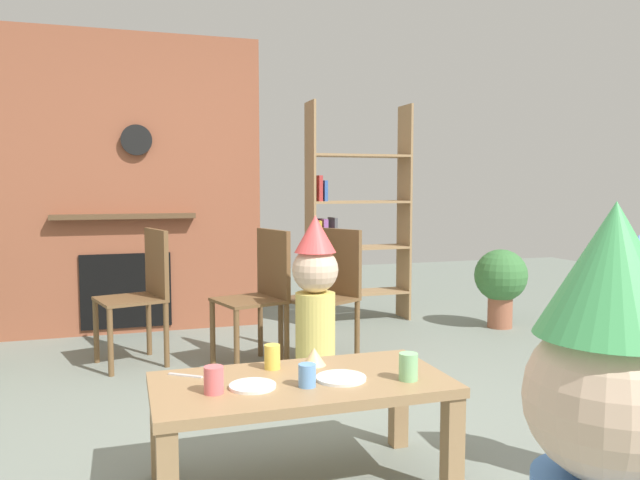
% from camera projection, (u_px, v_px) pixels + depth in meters
% --- Properties ---
extents(ground_plane, '(12.00, 12.00, 0.00)m').
position_uv_depth(ground_plane, '(315.00, 443.00, 2.88)').
color(ground_plane, gray).
extents(brick_fireplace_feature, '(2.20, 0.28, 2.40)m').
position_uv_depth(brick_fireplace_feature, '(123.00, 186.00, 4.99)').
color(brick_fireplace_feature, '#935138').
rests_on(brick_fireplace_feature, ground_plane).
extents(bookshelf, '(0.90, 0.28, 1.90)m').
position_uv_depth(bookshelf, '(351.00, 224.00, 5.40)').
color(bookshelf, '#9E7A51').
rests_on(bookshelf, ground_plane).
extents(coffee_table, '(1.15, 0.58, 0.43)m').
position_uv_depth(coffee_table, '(301.00, 397.00, 2.43)').
color(coffee_table, '#9E7A51').
rests_on(coffee_table, ground_plane).
extents(paper_cup_near_left, '(0.07, 0.07, 0.11)m').
position_uv_depth(paper_cup_near_left, '(408.00, 367.00, 2.41)').
color(paper_cup_near_left, '#8CD18C').
rests_on(paper_cup_near_left, coffee_table).
extents(paper_cup_near_right, '(0.07, 0.07, 0.10)m').
position_uv_depth(paper_cup_near_right, '(214.00, 380.00, 2.26)').
color(paper_cup_near_right, '#E5666B').
rests_on(paper_cup_near_right, coffee_table).
extents(paper_cup_center, '(0.07, 0.07, 0.10)m').
position_uv_depth(paper_cup_center, '(272.00, 357.00, 2.56)').
color(paper_cup_center, '#F2CC4C').
rests_on(paper_cup_center, coffee_table).
extents(paper_cup_far_left, '(0.07, 0.07, 0.09)m').
position_uv_depth(paper_cup_far_left, '(307.00, 375.00, 2.34)').
color(paper_cup_far_left, '#669EE0').
rests_on(paper_cup_far_left, coffee_table).
extents(paper_plate_front, '(0.20, 0.20, 0.01)m').
position_uv_depth(paper_plate_front, '(341.00, 378.00, 2.42)').
color(paper_plate_front, white).
rests_on(paper_plate_front, coffee_table).
extents(paper_plate_rear, '(0.18, 0.18, 0.01)m').
position_uv_depth(paper_plate_rear, '(253.00, 386.00, 2.33)').
color(paper_plate_rear, white).
rests_on(paper_plate_rear, coffee_table).
extents(birthday_cake_slice, '(0.10, 0.10, 0.07)m').
position_uv_depth(birthday_cake_slice, '(314.00, 357.00, 2.62)').
color(birthday_cake_slice, '#EAC68C').
rests_on(birthday_cake_slice, coffee_table).
extents(table_fork, '(0.13, 0.10, 0.01)m').
position_uv_depth(table_fork, '(185.00, 375.00, 2.47)').
color(table_fork, silver).
rests_on(table_fork, coffee_table).
extents(child_in_pink, '(0.28, 0.28, 1.01)m').
position_uv_depth(child_in_pink, '(634.00, 357.00, 2.39)').
color(child_in_pink, '#B27FCC').
rests_on(child_in_pink, ground_plane).
extents(child_by_the_chairs, '(0.28, 0.28, 1.01)m').
position_uv_depth(child_by_the_chairs, '(315.00, 294.00, 3.76)').
color(child_by_the_chairs, '#E0CC66').
rests_on(child_by_the_chairs, ground_plane).
extents(dining_chair_left, '(0.49, 0.49, 0.90)m').
position_uv_depth(dining_chair_left, '(143.00, 288.00, 4.14)').
color(dining_chair_left, brown).
rests_on(dining_chair_left, ground_plane).
extents(dining_chair_middle, '(0.50, 0.50, 0.90)m').
position_uv_depth(dining_chair_middle, '(261.00, 289.00, 4.11)').
color(dining_chair_middle, brown).
rests_on(dining_chair_middle, ground_plane).
extents(dining_chair_right, '(0.54, 0.54, 0.90)m').
position_uv_depth(dining_chair_right, '(329.00, 287.00, 4.17)').
color(dining_chair_right, brown).
rests_on(dining_chair_right, ground_plane).
extents(potted_plant_tall, '(0.44, 0.44, 0.66)m').
position_uv_depth(potted_plant_tall, '(501.00, 280.00, 5.20)').
color(potted_plant_tall, '#9E5B42').
rests_on(potted_plant_tall, ground_plane).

